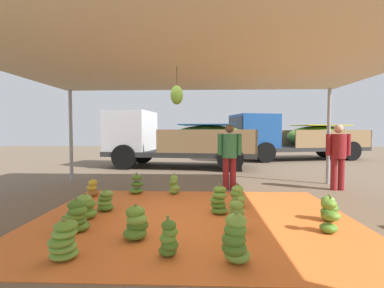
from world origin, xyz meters
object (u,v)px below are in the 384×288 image
(banana_bunch_5, at_px, (235,240))
(banana_bunch_8, at_px, (136,223))
(banana_bunch_3, at_px, (238,197))
(banana_bunch_1, at_px, (219,201))
(banana_bunch_6, at_px, (85,207))
(banana_bunch_13, at_px, (77,217))
(banana_bunch_14, at_px, (174,185))
(banana_bunch_12, at_px, (105,201))
(cargo_truck_far, at_px, (294,137))
(banana_bunch_11, at_px, (169,239))
(banana_bunch_10, at_px, (64,241))
(banana_bunch_4, at_px, (236,217))
(worker_1, at_px, (230,151))
(banana_bunch_7, at_px, (330,217))
(banana_bunch_2, at_px, (93,188))
(banana_bunch_9, at_px, (329,209))
(worker_0, at_px, (338,152))
(cargo_truck_main, at_px, (176,139))
(banana_bunch_0, at_px, (137,185))

(banana_bunch_5, bearing_deg, banana_bunch_8, 153.31)
(banana_bunch_3, relative_size, banana_bunch_5, 0.78)
(banana_bunch_1, relative_size, banana_bunch_5, 0.94)
(banana_bunch_1, xyz_separation_m, banana_bunch_6, (-2.35, -0.36, -0.04))
(banana_bunch_3, height_order, banana_bunch_8, banana_bunch_8)
(banana_bunch_6, distance_m, banana_bunch_13, 0.62)
(banana_bunch_6, xyz_separation_m, banana_bunch_13, (0.13, -0.61, 0.03))
(banana_bunch_14, bearing_deg, banana_bunch_12, -130.11)
(banana_bunch_3, distance_m, cargo_truck_far, 10.43)
(banana_bunch_6, distance_m, banana_bunch_11, 2.14)
(banana_bunch_3, xyz_separation_m, banana_bunch_10, (-2.36, -2.33, 0.01))
(banana_bunch_14, distance_m, cargo_truck_far, 10.18)
(banana_bunch_3, relative_size, banana_bunch_4, 0.90)
(banana_bunch_4, height_order, worker_1, worker_1)
(banana_bunch_8, bearing_deg, banana_bunch_7, 6.43)
(banana_bunch_2, relative_size, banana_bunch_9, 0.95)
(banana_bunch_13, bearing_deg, banana_bunch_3, 28.59)
(banana_bunch_2, distance_m, banana_bunch_6, 1.69)
(banana_bunch_3, bearing_deg, banana_bunch_10, -135.29)
(banana_bunch_2, relative_size, banana_bunch_8, 0.89)
(banana_bunch_12, bearing_deg, worker_0, 20.99)
(banana_bunch_6, height_order, banana_bunch_10, banana_bunch_10)
(cargo_truck_main, xyz_separation_m, worker_0, (4.66, -4.44, -0.21))
(banana_bunch_7, relative_size, banana_bunch_10, 1.07)
(cargo_truck_main, relative_size, cargo_truck_far, 0.86)
(banana_bunch_6, bearing_deg, banana_bunch_7, -7.68)
(banana_bunch_0, distance_m, banana_bunch_3, 2.57)
(banana_bunch_3, height_order, worker_0, worker_0)
(banana_bunch_1, xyz_separation_m, worker_1, (0.41, 2.16, 0.76))
(banana_bunch_13, height_order, worker_0, worker_0)
(banana_bunch_5, height_order, banana_bunch_7, banana_bunch_5)
(banana_bunch_2, height_order, banana_bunch_11, banana_bunch_11)
(cargo_truck_far, bearing_deg, cargo_truck_main, -151.44)
(banana_bunch_1, bearing_deg, banana_bunch_7, -29.17)
(banana_bunch_6, bearing_deg, banana_bunch_4, -11.45)
(banana_bunch_12, bearing_deg, banana_bunch_10, -83.85)
(banana_bunch_0, relative_size, cargo_truck_main, 0.08)
(banana_bunch_4, relative_size, banana_bunch_10, 1.00)
(worker_1, bearing_deg, banana_bunch_5, -94.71)
(banana_bunch_0, height_order, worker_1, worker_1)
(banana_bunch_9, relative_size, banana_bunch_11, 0.92)
(banana_bunch_4, xyz_separation_m, worker_0, (3.00, 3.06, 0.77))
(banana_bunch_11, bearing_deg, banana_bunch_9, 28.84)
(banana_bunch_5, distance_m, banana_bunch_8, 1.48)
(banana_bunch_10, relative_size, banana_bunch_13, 1.00)
(banana_bunch_7, distance_m, banana_bunch_12, 3.91)
(worker_1, bearing_deg, banana_bunch_0, -165.69)
(banana_bunch_8, height_order, worker_0, worker_0)
(banana_bunch_5, distance_m, banana_bunch_7, 1.82)
(banana_bunch_14, bearing_deg, banana_bunch_1, -56.85)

